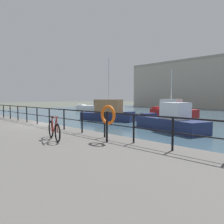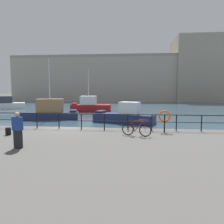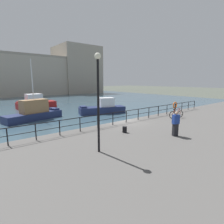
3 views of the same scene
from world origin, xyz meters
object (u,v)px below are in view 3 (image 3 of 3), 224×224
Objects in this scene: moored_cabin_cruiser at (103,108)px; standing_person at (176,124)px; parked_bicycle at (176,114)px; harbor_building at (33,74)px; life_ring_stand at (175,106)px; mooring_bollard at (125,130)px; quay_lamp_post at (98,91)px; moored_harbor_tender at (36,103)px; moored_blue_motorboat at (34,112)px.

standing_person is (-4.27, -14.30, 1.07)m from moored_cabin_cruiser.
standing_person reaches higher than parked_bicycle.
life_ring_stand is (0.29, -53.49, -4.87)m from harbor_building.
harbor_building is 58.65m from standing_person.
harbor_building is 56.29m from mooring_bollard.
harbor_building reaches higher than moored_cabin_cruiser.
harbor_building reaches higher than quay_lamp_post.
life_ring_stand is (9.09, -21.18, 1.01)m from moored_harbor_tender.
parked_bicycle is (1.21, -11.03, 0.60)m from moored_cabin_cruiser.
moored_harbor_tender is (-8.80, -32.31, -5.88)m from harbor_building.
standing_person is at bearing -96.83° from harbor_building.
harbor_building is at bearing 77.57° from quay_lamp_post.
moored_cabin_cruiser is 1.03× the size of moored_harbor_tender.
parked_bicycle is (10.24, -12.78, 0.44)m from moored_blue_motorboat.
standing_person is (5.62, -1.02, -2.33)m from quay_lamp_post.
quay_lamp_post is (-0.86, -15.04, 3.25)m from moored_blue_motorboat.
life_ring_stand is at bearing 15.31° from quay_lamp_post.
parked_bicycle is (7.34, -22.45, 0.42)m from moored_harbor_tender.
parked_bicycle is 0.34× the size of quay_lamp_post.
moored_blue_motorboat is 13.55m from mooring_bollard.
moored_blue_motorboat reaches higher than moored_harbor_tender.
moored_harbor_tender reaches higher than standing_person.
mooring_bollard is 0.09× the size of quay_lamp_post.
harbor_building is 35.82× the size of standing_person.
standing_person is (-5.48, -3.27, 0.47)m from parked_bicycle.
harbor_building is 8.39× the size of moored_blue_motorboat.
mooring_bollard is at bearing 79.30° from moored_cabin_cruiser.
moored_cabin_cruiser is 11.11m from parked_bicycle.
harbor_building reaches higher than moored_harbor_tender.
parked_bicycle is 1.02× the size of standing_person.
standing_person is at bearing -147.93° from life_ring_stand.
mooring_bollard is 0.26× the size of standing_person.
moored_harbor_tender is 1.32× the size of quay_lamp_post.
standing_person reaches higher than moored_cabin_cruiser.
quay_lamp_post is at bearing -153.43° from mooring_bollard.
moored_blue_motorboat is (-9.02, 1.75, 0.15)m from moored_cabin_cruiser.
life_ring_stand is at bearing 51.54° from parked_bicycle.
moored_cabin_cruiser is 4.07× the size of standing_person.
mooring_bollard is (2.62, -13.29, 0.27)m from moored_blue_motorboat.
parked_bicycle is at bearing 11.48° from quay_lamp_post.
moored_blue_motorboat is (-11.70, -41.97, -5.90)m from harbor_building.
life_ring_stand is at bearing -37.63° from standing_person.
parked_bicycle is at bearing -144.21° from life_ring_stand.
quay_lamp_post is (-9.89, -13.28, 3.41)m from moored_cabin_cruiser.
harbor_building reaches higher than parked_bicycle.
moored_harbor_tender is at bearing -105.24° from harbor_building.
standing_person is at bearing 91.91° from moored_harbor_tender.
parked_bicycle is 7.63m from mooring_bollard.
quay_lamp_post is (-12.86, -3.52, 2.22)m from life_ring_stand.
standing_person is at bearing -52.34° from mooring_bollard.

